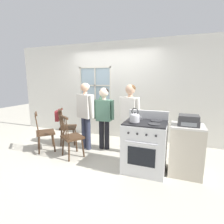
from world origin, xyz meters
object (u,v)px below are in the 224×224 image
potted_plant (101,101)px  stove (145,146)px  person_elderly_left (85,110)px  handbag (57,116)px  chair_near_wall (44,133)px  chair_center_cluster (72,137)px  stereo (189,120)px  kettle (135,117)px  person_adult_right (130,112)px  person_teen_center (104,112)px  side_counter (186,150)px  chair_by_window (67,127)px

potted_plant → stove: bearing=-45.0°
person_elderly_left → handbag: bearing=-163.9°
chair_near_wall → stove: (2.37, -0.07, 0.04)m
stove → potted_plant: bearing=135.0°
stove → chair_center_cluster: bearing=179.7°
stereo → kettle: bearing=-165.1°
chair_center_cluster → person_elderly_left: person_elderly_left is taller
chair_center_cluster → stove: bearing=-147.0°
chair_center_cluster → kettle: (1.42, -0.14, 0.59)m
person_adult_right → stereo: bearing=-7.4°
person_elderly_left → person_adult_right: person_elderly_left is taller
handbag → stereo: bearing=-8.5°
person_teen_center → handbag: person_teen_center is taller
handbag → side_counter: bearing=-8.1°
chair_by_window → person_elderly_left: 0.83m
chair_near_wall → stereo: stereo is taller
kettle → stove: bearing=37.9°
chair_by_window → chair_near_wall: 0.63m
person_teen_center → potted_plant: 1.02m
chair_by_window → stereo: stereo is taller
chair_by_window → person_elderly_left: person_elderly_left is taller
person_adult_right → side_counter: bearing=-6.6°
kettle → stereo: kettle is taller
chair_near_wall → person_adult_right: (1.91, 0.58, 0.52)m
chair_by_window → person_teen_center: 1.15m
person_teen_center → person_adult_right: size_ratio=0.95×
chair_near_wall → side_counter: 3.08m
chair_near_wall → person_elderly_left: 1.10m
chair_near_wall → stove: 2.37m
chair_by_window → person_adult_right: bearing=-116.3°
person_elderly_left → person_teen_center: bearing=39.1°
chair_center_cluster → kettle: bearing=-152.4°
side_counter → person_elderly_left: bearing=169.8°
chair_center_cluster → person_adult_right: size_ratio=0.59×
person_elderly_left → chair_near_wall: bearing=-133.8°
chair_center_cluster → stove: size_ratio=0.86×
handbag → kettle: bearing=-17.5°
person_adult_right → potted_plant: person_adult_right is taller
potted_plant → side_counter: size_ratio=0.37×
person_adult_right → handbag: size_ratio=5.10×
person_adult_right → stove: 0.94m
person_teen_center → side_counter: size_ratio=1.65×
potted_plant → stereo: 2.71m
chair_center_cluster → person_teen_center: size_ratio=0.63×
chair_by_window → stove: (2.14, -0.66, 0.04)m
chair_near_wall → stove: size_ratio=0.86×
chair_center_cluster → handbag: (-0.77, 0.55, 0.32)m
side_counter → person_adult_right: bearing=155.5°
chair_near_wall → person_elderly_left: bearing=-107.6°
chair_center_cluster → stove: 1.59m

